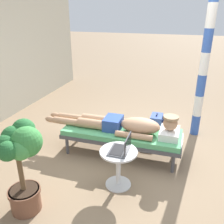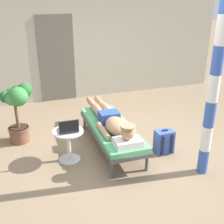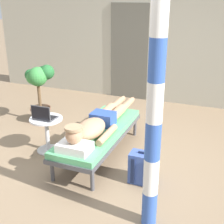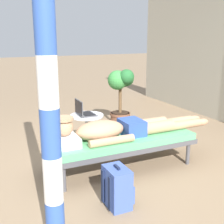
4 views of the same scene
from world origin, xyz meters
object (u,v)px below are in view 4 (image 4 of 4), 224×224
backpack (117,187)px  lounge_chair (121,142)px  potted_plant (121,90)px  porch_post (48,82)px  person_reclining (117,129)px  laptop (83,111)px  side_table (87,126)px

backpack → lounge_chair: bearing=150.5°
lounge_chair → potted_plant: potted_plant is taller
backpack → porch_post: bearing=-67.7°
backpack → person_reclining: bearing=153.7°
porch_post → potted_plant: bearing=143.6°
laptop → backpack: laptop is taller
lounge_chair → side_table: (-0.77, -0.16, 0.01)m
person_reclining → laptop: (-0.77, -0.16, 0.06)m
lounge_chair → side_table: bearing=-167.9°
side_table → laptop: laptop is taller
backpack → potted_plant: 2.58m
laptop → backpack: bearing=-8.1°
person_reclining → backpack: 0.92m
lounge_chair → potted_plant: bearing=153.5°
person_reclining → porch_post: size_ratio=0.82×
person_reclining → porch_post: (1.05, -1.07, 0.80)m
potted_plant → lounge_chair: bearing=-26.5°
potted_plant → person_reclining: bearing=-28.2°
side_table → porch_post: porch_post is taller
potted_plant → porch_post: size_ratio=0.41×
laptop → potted_plant: (-0.70, 0.95, 0.11)m
lounge_chair → potted_plant: (-1.47, 0.73, 0.35)m
lounge_chair → side_table: 0.79m
lounge_chair → laptop: laptop is taller
laptop → porch_post: (1.82, -0.91, 0.74)m
backpack → laptop: bearing=171.9°
lounge_chair → porch_post: bearing=-46.9°
lounge_chair → person_reclining: person_reclining is taller
side_table → laptop: size_ratio=1.69×
person_reclining → laptop: size_ratio=7.00×
laptop → potted_plant: size_ratio=0.29×
lounge_chair → person_reclining: bearing=-90.0°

